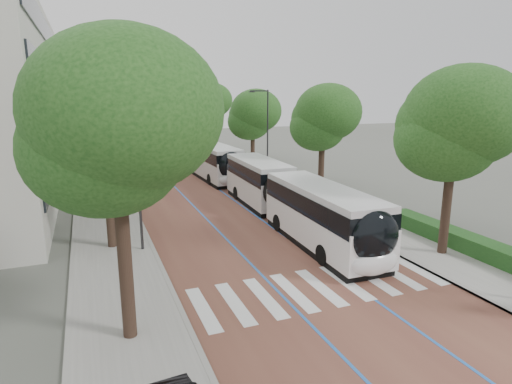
# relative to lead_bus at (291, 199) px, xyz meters

# --- Properties ---
(ground) EXTENTS (160.00, 160.00, 0.00)m
(ground) POSITION_rel_lead_bus_xyz_m (-2.83, -9.10, -1.63)
(ground) COLOR #51544C
(ground) RESTS_ON ground
(road) EXTENTS (11.00, 140.00, 0.02)m
(road) POSITION_rel_lead_bus_xyz_m (-2.83, 30.90, -1.62)
(road) COLOR brown
(road) RESTS_ON ground
(sidewalk_left) EXTENTS (4.00, 140.00, 0.12)m
(sidewalk_left) POSITION_rel_lead_bus_xyz_m (-10.33, 30.90, -1.57)
(sidewalk_left) COLOR gray
(sidewalk_left) RESTS_ON ground
(sidewalk_right) EXTENTS (4.00, 140.00, 0.12)m
(sidewalk_right) POSITION_rel_lead_bus_xyz_m (4.67, 30.90, -1.57)
(sidewalk_right) COLOR gray
(sidewalk_right) RESTS_ON ground
(kerb_left) EXTENTS (0.20, 140.00, 0.14)m
(kerb_left) POSITION_rel_lead_bus_xyz_m (-8.43, 30.90, -1.57)
(kerb_left) COLOR gray
(kerb_left) RESTS_ON ground
(kerb_right) EXTENTS (0.20, 140.00, 0.14)m
(kerb_right) POSITION_rel_lead_bus_xyz_m (2.77, 30.90, -1.57)
(kerb_right) COLOR gray
(kerb_right) RESTS_ON ground
(zebra_crossing) EXTENTS (10.55, 3.60, 0.01)m
(zebra_crossing) POSITION_rel_lead_bus_xyz_m (-2.63, -8.10, -1.60)
(zebra_crossing) COLOR silver
(zebra_crossing) RESTS_ON ground
(lane_line_left) EXTENTS (0.12, 126.00, 0.01)m
(lane_line_left) POSITION_rel_lead_bus_xyz_m (-4.43, 30.90, -1.60)
(lane_line_left) COLOR blue
(lane_line_left) RESTS_ON road
(lane_line_right) EXTENTS (0.12, 126.00, 0.01)m
(lane_line_right) POSITION_rel_lead_bus_xyz_m (-1.23, 30.90, -1.60)
(lane_line_right) COLOR blue
(lane_line_right) RESTS_ON road
(hedge) EXTENTS (1.20, 14.00, 0.80)m
(hedge) POSITION_rel_lead_bus_xyz_m (6.27, -9.10, -1.11)
(hedge) COLOR #153D16
(hedge) RESTS_ON sidewalk_right
(streetlight_far) EXTENTS (1.82, 0.20, 8.00)m
(streetlight_far) POSITION_rel_lead_bus_xyz_m (3.79, 12.90, 3.19)
(streetlight_far) COLOR #2B2B2E
(streetlight_far) RESTS_ON sidewalk_right
(lamp_post_left) EXTENTS (0.14, 0.14, 8.00)m
(lamp_post_left) POSITION_rel_lead_bus_xyz_m (-8.93, -1.10, 2.49)
(lamp_post_left) COLOR #2B2B2E
(lamp_post_left) RESTS_ON sidewalk_left
(trees_left) EXTENTS (6.48, 60.43, 9.35)m
(trees_left) POSITION_rel_lead_bus_xyz_m (-10.33, 15.20, 4.79)
(trees_left) COLOR black
(trees_left) RESTS_ON ground
(trees_right) EXTENTS (5.55, 47.49, 8.60)m
(trees_right) POSITION_rel_lead_bus_xyz_m (4.87, 13.03, 4.35)
(trees_right) COLOR black
(trees_right) RESTS_ON ground
(lead_bus) EXTENTS (3.07, 18.46, 3.20)m
(lead_bus) POSITION_rel_lead_bus_xyz_m (0.00, 0.00, 0.00)
(lead_bus) COLOR black
(lead_bus) RESTS_ON ground
(bus_queued_0) EXTENTS (2.96, 12.48, 3.20)m
(bus_queued_0) POSITION_rel_lead_bus_xyz_m (-0.36, 16.25, -0.00)
(bus_queued_0) COLOR white
(bus_queued_0) RESTS_ON ground
(bus_queued_1) EXTENTS (2.70, 12.43, 3.20)m
(bus_queued_1) POSITION_rel_lead_bus_xyz_m (-0.16, 29.16, -0.00)
(bus_queued_1) COLOR white
(bus_queued_1) RESTS_ON ground
(bus_queued_2) EXTENTS (2.93, 12.47, 3.20)m
(bus_queued_2) POSITION_rel_lead_bus_xyz_m (-0.31, 41.85, -0.00)
(bus_queued_2) COLOR white
(bus_queued_2) RESTS_ON ground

